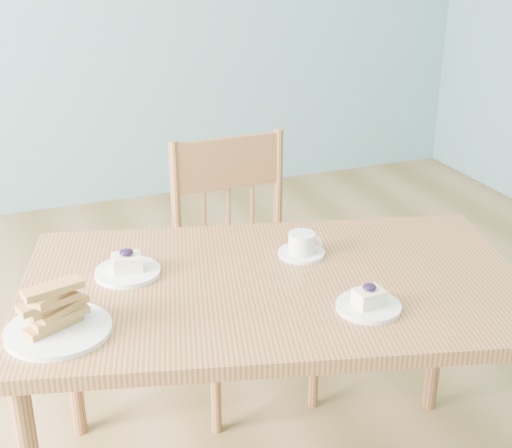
% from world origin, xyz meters
% --- Properties ---
extents(room, '(5.01, 5.01, 2.71)m').
position_xyz_m(room, '(0.00, 0.00, 1.35)').
color(room, '#976E46').
rests_on(room, ground).
extents(dining_table, '(1.45, 1.05, 0.70)m').
position_xyz_m(dining_table, '(0.26, 0.01, 0.63)').
color(dining_table, '#99663A').
rests_on(dining_table, ground).
extents(dining_chair, '(0.42, 0.40, 0.90)m').
position_xyz_m(dining_chair, '(0.36, 0.51, 0.46)').
color(dining_chair, '#99663A').
rests_on(dining_chair, ground).
extents(cheesecake_plate_near, '(0.16, 0.16, 0.07)m').
position_xyz_m(cheesecake_plate_near, '(0.42, -0.21, 0.71)').
color(cheesecake_plate_near, silver).
rests_on(cheesecake_plate_near, dining_table).
extents(cheesecake_plate_far, '(0.17, 0.17, 0.07)m').
position_xyz_m(cheesecake_plate_far, '(-0.09, 0.18, 0.72)').
color(cheesecake_plate_far, silver).
rests_on(cheesecake_plate_far, dining_table).
extents(coffee_cup, '(0.13, 0.13, 0.07)m').
position_xyz_m(coffee_cup, '(0.39, 0.12, 0.72)').
color(coffee_cup, silver).
rests_on(coffee_cup, dining_table).
extents(biscotti_plate, '(0.24, 0.24, 0.13)m').
position_xyz_m(biscotti_plate, '(-0.29, -0.05, 0.74)').
color(biscotti_plate, silver).
rests_on(biscotti_plate, dining_table).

